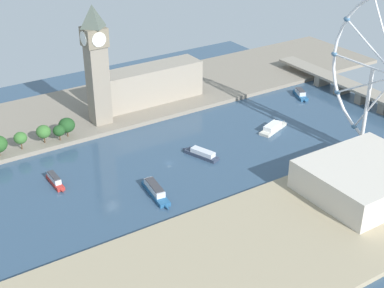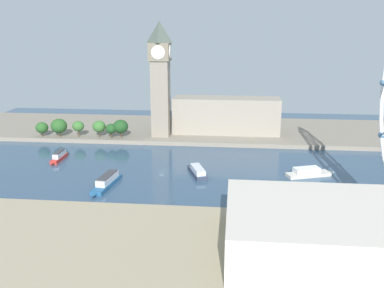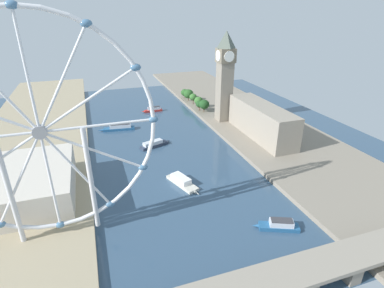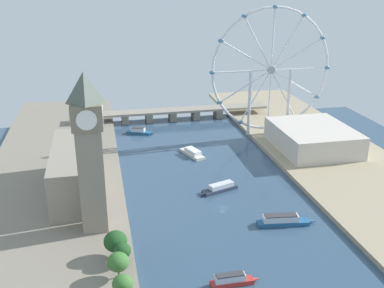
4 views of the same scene
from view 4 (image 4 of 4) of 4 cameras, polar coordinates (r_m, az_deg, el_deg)
ground_plane at (r=272.47m, az=3.87°, el=-8.02°), size 372.33×372.33×0.00m
riverbank_left at (r=265.44m, az=-17.96°, el=-9.53°), size 90.00×520.00×3.00m
riverbank_right at (r=312.60m, az=22.12°, el=-5.37°), size 90.00×520.00×3.00m
clock_tower at (r=232.65m, az=-12.77°, el=-0.90°), size 16.00×16.00×84.32m
parliament_block at (r=289.80m, az=-14.98°, el=-3.20°), size 22.00×81.60×27.66m
tree_row_embankment at (r=199.63m, az=-8.78°, el=-16.33°), size 13.57×70.23×13.68m
ferris_wheel at (r=378.58m, az=9.93°, el=9.04°), size 103.78×3.20×105.45m
riverside_hall at (r=363.18m, az=14.97°, el=0.79°), size 54.99×66.13×17.34m
river_bridge at (r=431.58m, az=-2.50°, el=3.99°), size 184.33×16.07×10.27m
tour_boat_0 at (r=291.23m, az=3.51°, el=-5.55°), size 27.98×13.89×5.11m
tour_boat_1 at (r=347.24m, az=0.03°, el=-1.08°), size 15.90×30.21×5.24m
tour_boat_2 at (r=396.76m, az=-6.68°, el=1.60°), size 23.85×13.90×5.65m
tour_boat_3 at (r=211.26m, az=5.08°, el=-16.70°), size 22.92×4.60×5.75m
tour_boat_4 at (r=258.79m, az=11.37°, el=-9.41°), size 33.98×9.85×6.12m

